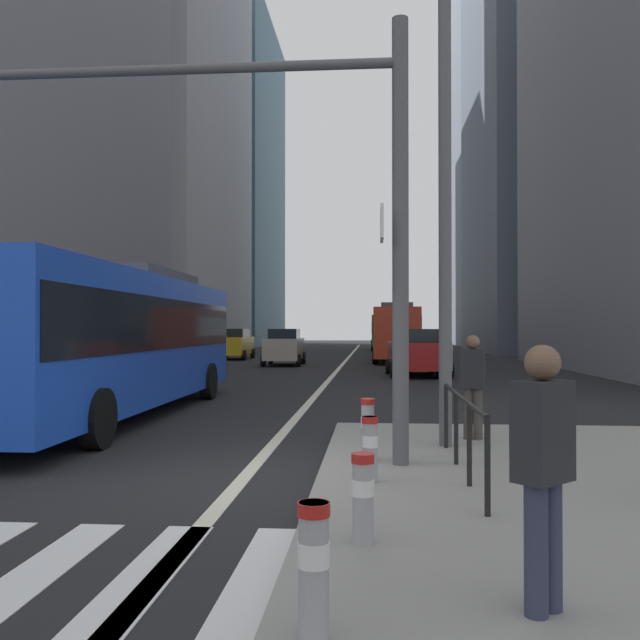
{
  "coord_description": "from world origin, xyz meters",
  "views": [
    {
      "loc": [
        1.7,
        -8.93,
        1.97
      ],
      "look_at": [
        -1.78,
        34.38,
        2.51
      ],
      "focal_mm": 37.69,
      "sensor_mm": 36.0,
      "label": 1
    }
  ],
  "objects_px": {
    "street_lamp_post": "(445,116)",
    "bollard_left": "(363,493)",
    "city_bus_red_distant": "(387,330)",
    "city_bus_blue_oncoming": "(115,334)",
    "pedestrian_far": "(473,381)",
    "car_oncoming_mid": "(284,347)",
    "pedestrian_walking": "(543,463)",
    "car_receding_far": "(413,352)",
    "car_oncoming_far": "(234,344)",
    "bollard_front": "(314,562)",
    "bollard_right": "(370,445)",
    "bollard_back": "(368,426)",
    "car_receding_near": "(423,352)",
    "traffic_signal_gantry": "(236,170)",
    "city_bus_red_receding": "(397,330)"
  },
  "relations": [
    {
      "from": "car_oncoming_far",
      "to": "traffic_signal_gantry",
      "type": "distance_m",
      "value": 33.96
    },
    {
      "from": "car_receding_far",
      "to": "bollard_back",
      "type": "distance_m",
      "value": 18.61
    },
    {
      "from": "pedestrian_far",
      "to": "pedestrian_walking",
      "type": "bearing_deg",
      "value": -94.56
    },
    {
      "from": "city_bus_red_distant",
      "to": "bollard_left",
      "type": "relative_size",
      "value": 14.4
    },
    {
      "from": "bollard_front",
      "to": "bollard_left",
      "type": "bearing_deg",
      "value": 81.69
    },
    {
      "from": "pedestrian_walking",
      "to": "car_oncoming_far",
      "type": "bearing_deg",
      "value": 104.75
    },
    {
      "from": "car_receding_far",
      "to": "bollard_left",
      "type": "relative_size",
      "value": 5.6
    },
    {
      "from": "car_oncoming_far",
      "to": "bollard_back",
      "type": "xyz_separation_m",
      "value": [
        8.76,
        -32.86,
        -0.36
      ]
    },
    {
      "from": "car_oncoming_mid",
      "to": "car_receding_near",
      "type": "distance_m",
      "value": 9.97
    },
    {
      "from": "street_lamp_post",
      "to": "bollard_left",
      "type": "xyz_separation_m",
      "value": [
        -1.2,
        -4.84,
        -4.71
      ]
    },
    {
      "from": "car_oncoming_far",
      "to": "car_oncoming_mid",
      "type": "bearing_deg",
      "value": -58.2
    },
    {
      "from": "traffic_signal_gantry",
      "to": "bollard_left",
      "type": "xyz_separation_m",
      "value": [
        1.79,
        -3.32,
        -3.56
      ]
    },
    {
      "from": "city_bus_red_receding",
      "to": "pedestrian_walking",
      "type": "xyz_separation_m",
      "value": [
        -0.29,
        -36.2,
        -0.73
      ]
    },
    {
      "from": "car_oncoming_mid",
      "to": "car_oncoming_far",
      "type": "relative_size",
      "value": 0.97
    },
    {
      "from": "car_oncoming_far",
      "to": "pedestrian_far",
      "type": "xyz_separation_m",
      "value": [
        10.47,
        -30.93,
        0.11
      ]
    },
    {
      "from": "car_receding_near",
      "to": "car_receding_far",
      "type": "height_order",
      "value": "same"
    },
    {
      "from": "city_bus_red_distant",
      "to": "traffic_signal_gantry",
      "type": "height_order",
      "value": "traffic_signal_gantry"
    },
    {
      "from": "car_receding_near",
      "to": "pedestrian_walking",
      "type": "bearing_deg",
      "value": -92.28
    },
    {
      "from": "car_oncoming_mid",
      "to": "car_receding_near",
      "type": "xyz_separation_m",
      "value": [
        6.81,
        -7.29,
        0.0
      ]
    },
    {
      "from": "car_receding_near",
      "to": "bollard_left",
      "type": "distance_m",
      "value": 22.66
    },
    {
      "from": "car_receding_near",
      "to": "car_receding_far",
      "type": "xyz_separation_m",
      "value": [
        -0.43,
        -0.48,
        -0.0
      ]
    },
    {
      "from": "traffic_signal_gantry",
      "to": "bollard_back",
      "type": "height_order",
      "value": "traffic_signal_gantry"
    },
    {
      "from": "bollard_right",
      "to": "pedestrian_far",
      "type": "relative_size",
      "value": 0.45
    },
    {
      "from": "car_receding_near",
      "to": "bollard_right",
      "type": "distance_m",
      "value": 20.38
    },
    {
      "from": "city_bus_red_receding",
      "to": "bollard_left",
      "type": "height_order",
      "value": "city_bus_red_receding"
    },
    {
      "from": "car_receding_far",
      "to": "bollard_right",
      "type": "height_order",
      "value": "car_receding_far"
    },
    {
      "from": "bollard_back",
      "to": "car_oncoming_mid",
      "type": "bearing_deg",
      "value": 100.12
    },
    {
      "from": "bollard_left",
      "to": "bollard_back",
      "type": "relative_size",
      "value": 0.89
    },
    {
      "from": "city_bus_red_receding",
      "to": "pedestrian_walking",
      "type": "relative_size",
      "value": 6.49
    },
    {
      "from": "street_lamp_post",
      "to": "bollard_back",
      "type": "height_order",
      "value": "street_lamp_post"
    },
    {
      "from": "pedestrian_far",
      "to": "city_bus_red_distant",
      "type": "bearing_deg",
      "value": 90.49
    },
    {
      "from": "city_bus_red_distant",
      "to": "street_lamp_post",
      "type": "xyz_separation_m",
      "value": [
        -0.08,
        -51.4,
        3.45
      ]
    },
    {
      "from": "traffic_signal_gantry",
      "to": "bollard_front",
      "type": "xyz_separation_m",
      "value": [
        1.53,
        -5.1,
        -3.54
      ]
    },
    {
      "from": "city_bus_blue_oncoming",
      "to": "car_oncoming_mid",
      "type": "relative_size",
      "value": 2.8
    },
    {
      "from": "bollard_back",
      "to": "car_oncoming_far",
      "type": "bearing_deg",
      "value": 104.93
    },
    {
      "from": "city_bus_red_distant",
      "to": "car_oncoming_far",
      "type": "relative_size",
      "value": 2.45
    },
    {
      "from": "pedestrian_walking",
      "to": "pedestrian_far",
      "type": "bearing_deg",
      "value": 85.44
    },
    {
      "from": "city_bus_blue_oncoming",
      "to": "city_bus_red_distant",
      "type": "xyz_separation_m",
      "value": [
        6.92,
        47.48,
        -0.0
      ]
    },
    {
      "from": "car_receding_near",
      "to": "bollard_left",
      "type": "relative_size",
      "value": 5.91
    },
    {
      "from": "city_bus_red_distant",
      "to": "traffic_signal_gantry",
      "type": "distance_m",
      "value": 53.06
    },
    {
      "from": "city_bus_blue_oncoming",
      "to": "pedestrian_far",
      "type": "distance_m",
      "value": 8.09
    },
    {
      "from": "car_receding_near",
      "to": "car_oncoming_mid",
      "type": "bearing_deg",
      "value": 133.06
    },
    {
      "from": "car_oncoming_mid",
      "to": "street_lamp_post",
      "type": "relative_size",
      "value": 0.54
    },
    {
      "from": "car_receding_far",
      "to": "city_bus_blue_oncoming",
      "type": "bearing_deg",
      "value": -118.86
    },
    {
      "from": "city_bus_blue_oncoming",
      "to": "pedestrian_walking",
      "type": "bearing_deg",
      "value": -55.91
    },
    {
      "from": "bollard_back",
      "to": "pedestrian_far",
      "type": "xyz_separation_m",
      "value": [
        1.71,
        1.93,
        0.47
      ]
    },
    {
      "from": "bollard_front",
      "to": "bollard_right",
      "type": "relative_size",
      "value": 1.03
    },
    {
      "from": "car_receding_near",
      "to": "car_oncoming_far",
      "type": "xyz_separation_m",
      "value": [
        -10.88,
        13.85,
        0.0
      ]
    },
    {
      "from": "car_oncoming_mid",
      "to": "bollard_left",
      "type": "height_order",
      "value": "car_oncoming_mid"
    },
    {
      "from": "car_oncoming_far",
      "to": "bollard_right",
      "type": "height_order",
      "value": "car_oncoming_far"
    }
  ]
}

